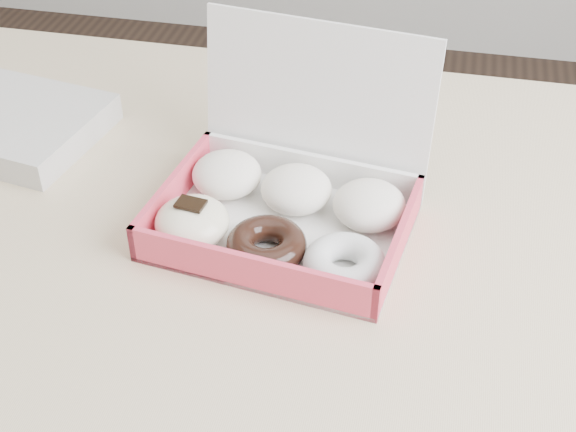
# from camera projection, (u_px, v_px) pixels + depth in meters

# --- Properties ---
(table) EXTENTS (1.20, 0.80, 0.75)m
(table) POSITION_uv_depth(u_px,v_px,m) (301.00, 270.00, 0.99)
(table) COLOR tan
(table) RESTS_ON ground
(donut_box) EXTENTS (0.31, 0.27, 0.20)m
(donut_box) POSITION_uv_depth(u_px,v_px,m) (285.00, 202.00, 0.91)
(donut_box) COLOR white
(donut_box) RESTS_ON table
(newspapers) EXTENTS (0.26, 0.22, 0.04)m
(newspapers) POSITION_uv_depth(u_px,v_px,m) (9.00, 123.00, 1.07)
(newspapers) COLOR silver
(newspapers) RESTS_ON table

